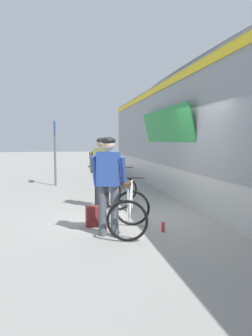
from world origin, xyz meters
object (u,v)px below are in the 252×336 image
object	(u,v)px
train_car	(230,131)
bicycle_far_black	(121,191)
cyclist_near_in_blue	(109,177)
platform_sign_post	(55,142)
water_bottle_near_the_bikes	(163,227)
bicycle_near_silver	(130,211)
water_bottle_by_the_backpack	(106,222)
cyclist_far_in_olive	(102,166)
backpack_on_platform	(93,216)

from	to	relation	value
train_car	bicycle_far_black	size ratio (longest dim) A/B	16.84
cyclist_near_in_blue	platform_sign_post	distance (m)	6.75
cyclist_near_in_blue	bicycle_far_black	xyz separation A→B (m)	(0.65, 2.51, -0.65)
platform_sign_post	water_bottle_near_the_bikes	bearing A→B (deg)	-71.86
cyclist_near_in_blue	water_bottle_near_the_bikes	bearing A→B (deg)	3.35
train_car	platform_sign_post	world-z (taller)	train_car
train_car	water_bottle_near_the_bikes	world-z (taller)	train_car
bicycle_near_silver	water_bottle_by_the_backpack	world-z (taller)	bicycle_near_silver
train_car	cyclist_far_in_olive	xyz separation A→B (m)	(-3.72, -0.56, -0.91)
bicycle_far_black	cyclist_far_in_olive	bearing A→B (deg)	-163.09
cyclist_far_in_olive	water_bottle_near_the_bikes	world-z (taller)	cyclist_far_in_olive
bicycle_far_black	backpack_on_platform	bearing A→B (deg)	-115.54
backpack_on_platform	platform_sign_post	size ratio (longest dim) A/B	0.17
water_bottle_by_the_backpack	bicycle_near_silver	bearing A→B (deg)	-44.53
bicycle_near_silver	platform_sign_post	distance (m)	6.81
bicycle_far_black	water_bottle_by_the_backpack	xyz separation A→B (m)	(-0.65, -2.01, -0.28)
bicycle_near_silver	platform_sign_post	xyz separation A→B (m)	(-1.53, 6.52, 1.22)
bicycle_near_silver	water_bottle_near_the_bikes	bearing A→B (deg)	-4.42
cyclist_near_in_blue	bicycle_near_silver	xyz separation A→B (m)	(0.40, 0.11, -0.65)
cyclist_near_in_blue	backpack_on_platform	world-z (taller)	cyclist_near_in_blue
water_bottle_near_the_bikes	water_bottle_by_the_backpack	distance (m)	1.11
cyclist_far_in_olive	platform_sign_post	xyz separation A→B (m)	(-1.27, 4.27, 0.57)
backpack_on_platform	water_bottle_by_the_backpack	world-z (taller)	backpack_on_platform
water_bottle_near_the_bikes	platform_sign_post	bearing A→B (deg)	108.14
backpack_on_platform	cyclist_far_in_olive	bearing A→B (deg)	72.44
train_car	bicycle_near_silver	size ratio (longest dim) A/B	17.08
water_bottle_by_the_backpack	bicycle_far_black	bearing A→B (deg)	72.16
cyclist_far_in_olive	bicycle_far_black	bearing A→B (deg)	16.91
cyclist_near_in_blue	train_car	bearing A→B (deg)	37.05
bicycle_near_silver	bicycle_far_black	distance (m)	2.42
water_bottle_by_the_backpack	cyclist_far_in_olive	bearing A→B (deg)	85.83
train_car	bicycle_far_black	world-z (taller)	train_car
water_bottle_near_the_bikes	water_bottle_by_the_backpack	world-z (taller)	water_bottle_by_the_backpack
platform_sign_post	bicycle_near_silver	bearing A→B (deg)	-76.78
backpack_on_platform	platform_sign_post	world-z (taller)	platform_sign_post
cyclist_near_in_blue	cyclist_far_in_olive	world-z (taller)	same
backpack_on_platform	cyclist_near_in_blue	bearing A→B (deg)	-77.86
cyclist_near_in_blue	bicycle_near_silver	bearing A→B (deg)	15.00
bicycle_far_black	platform_sign_post	size ratio (longest dim) A/B	0.52
bicycle_near_silver	backpack_on_platform	xyz separation A→B (m)	(-0.62, 0.58, -0.20)
bicycle_near_silver	bicycle_far_black	size ratio (longest dim) A/B	0.99
water_bottle_near_the_bikes	platform_sign_post	size ratio (longest dim) A/B	0.08
backpack_on_platform	platform_sign_post	bearing A→B (deg)	93.30
cyclist_far_in_olive	platform_sign_post	distance (m)	4.50
cyclist_near_in_blue	cyclist_far_in_olive	size ratio (longest dim) A/B	1.00
cyclist_near_in_blue	water_bottle_near_the_bikes	xyz separation A→B (m)	(1.02, 0.06, -0.96)
cyclist_far_in_olive	water_bottle_by_the_backpack	distance (m)	2.08
bicycle_far_black	train_car	bearing A→B (deg)	7.13
bicycle_far_black	cyclist_near_in_blue	bearing A→B (deg)	-104.55
cyclist_near_in_blue	cyclist_far_in_olive	bearing A→B (deg)	86.60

